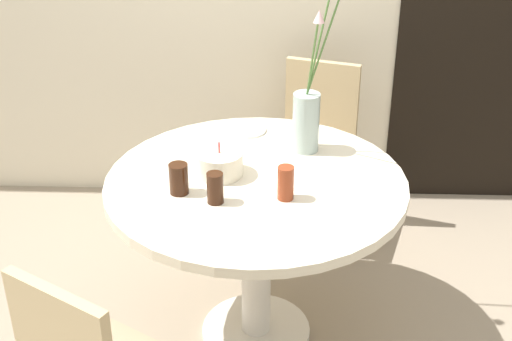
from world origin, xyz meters
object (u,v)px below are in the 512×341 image
Objects in this scene: drink_glass_0 at (215,188)px; chair_right_flank at (315,141)px; flower_vase at (310,105)px; birthday_cake at (220,164)px; drink_glass_2 at (286,183)px; side_plate at (247,130)px; drink_glass_1 at (179,179)px.

chair_right_flank is at bearing 68.45° from drink_glass_0.
flower_vase is 0.58m from drink_glass_0.
drink_glass_2 is at bearing -34.36° from birthday_cake.
side_plate is (-0.26, 0.18, -0.20)m from flower_vase.
birthday_cake is 0.31m from drink_glass_2.
birthday_cake is 1.39× the size of drink_glass_2.
birthday_cake is 1.53× the size of drink_glass_1.
flower_vase is (0.35, 0.23, 0.16)m from birthday_cake.
chair_right_flank is 1.18m from drink_glass_1.
drink_glass_1 reaches higher than side_plate.
birthday_cake is at bearing -147.48° from flower_vase.
birthday_cake is at bearing 46.34° from drink_glass_1.
flower_vase reaches higher than chair_right_flank.
birthday_cake reaches higher than drink_glass_1.
chair_right_flank is 0.99m from birthday_cake.
drink_glass_1 is 0.40m from drink_glass_2.
side_plate is (0.09, 0.41, -0.04)m from birthday_cake.
flower_vase is 0.38m from side_plate.
flower_vase reaches higher than side_plate.
birthday_cake is (-0.42, -0.85, 0.31)m from chair_right_flank.
side_plate is at bearing -109.48° from chair_right_flank.
flower_vase is (-0.06, -0.62, 0.47)m from chair_right_flank.
drink_glass_1 is at bearing -133.66° from birthday_cake.
flower_vase is at bearing 51.08° from drink_glass_0.
flower_vase reaches higher than drink_glass_0.
chair_right_flank is 7.63× the size of drink_glass_0.
drink_glass_2 is (0.17, -0.58, 0.06)m from side_plate.
drink_glass_0 is (0.00, -0.21, 0.01)m from birthday_cake.
drink_glass_2 reaches higher than drink_glass_0.
flower_vase is at bearing -34.48° from side_plate.
chair_right_flank is 1.11× the size of flower_vase.
drink_glass_1 is (-0.56, -0.99, 0.32)m from chair_right_flank.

